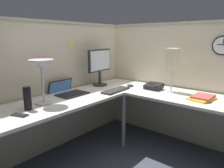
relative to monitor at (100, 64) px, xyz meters
The scene contains 17 objects.
ground_plane 1.23m from the monitor, 111.01° to the right, with size 6.80×6.80×0.00m, color #383D47.
cubicle_wall_back 0.69m from the monitor, 159.17° to the left, with size 2.57×0.12×1.58m.
cubicle_wall_right 1.12m from the monitor, 55.31° to the right, with size 0.12×2.37×1.58m.
desk 0.88m from the monitor, 119.68° to the right, with size 2.35×2.15×0.73m.
monitor is the anchor object (origin of this frame).
laptop 0.63m from the monitor, behind, with size 0.35×0.39×0.22m.
keyboard 0.49m from the monitor, 107.33° to the right, with size 0.43×0.14×0.02m, color #232326.
computer_mouse 0.51m from the monitor, 61.28° to the right, with size 0.06×0.10×0.03m, color #232326.
desk_lamp_dome 0.99m from the monitor, behind, with size 0.24×0.24×0.44m.
cell_phone 1.36m from the monitor, 168.12° to the right, with size 0.07×0.14×0.01m, color black.
thermos_flask 1.21m from the monitor, behind, with size 0.07×0.07×0.22m, color black.
office_phone 0.79m from the monitor, 68.85° to the right, with size 0.20×0.21×0.11m.
book_stack 1.36m from the monitor, 81.93° to the right, with size 0.31×0.26×0.04m.
desk_lamp_paper 0.97m from the monitor, 72.24° to the right, with size 0.13×0.13×0.53m.
wall_clock 1.52m from the monitor, 67.52° to the right, with size 0.04×0.22×0.22m.
pinned_note_leftmost 0.79m from the monitor, 166.76° to the left, with size 0.11×0.00×0.07m, color pink.
pinned_note_rightmost 0.46m from the monitor, 151.49° to the left, with size 0.08×0.00×0.07m, color #EAD84C.
Camera 1 is at (-1.87, -1.33, 1.38)m, focal length 33.95 mm.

